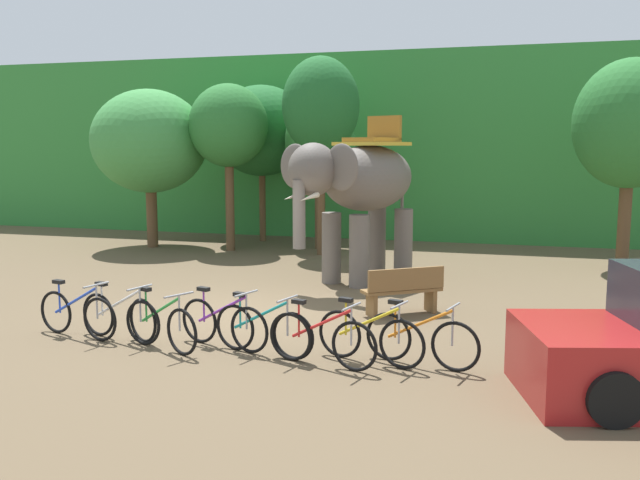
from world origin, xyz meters
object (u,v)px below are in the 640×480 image
bike_yellow (370,337)px  tree_center_right (321,107)px  bike_red (323,339)px  tree_right (630,125)px  bike_purple (223,323)px  wooden_bench (403,289)px  tree_left (149,142)px  tree_far_left (320,143)px  bike_teal (262,330)px  bike_blue (77,314)px  tree_center (228,127)px  elephant (360,185)px  bike_green (162,324)px  bike_orange (421,339)px  tree_far_right (262,131)px  bike_white (120,317)px

bike_yellow → tree_center_right: bearing=110.1°
bike_red → tree_right: bearing=61.2°
bike_purple → wooden_bench: (2.32, 2.81, 0.09)m
tree_left → tree_far_left: 5.17m
tree_right → bike_teal: (-6.15, -9.18, -3.22)m
bike_blue → bike_red: same height
bike_blue → bike_purple: size_ratio=1.02×
tree_left → tree_center: tree_center is taller
elephant → bike_yellow: elephant is taller
tree_center → tree_center_right: size_ratio=0.88×
bike_teal → wooden_bench: size_ratio=1.14×
elephant → bike_green: bearing=-106.1°
tree_center_right → tree_right: 7.97m
bike_orange → wooden_bench: bearing=104.0°
tree_center_right → bike_blue: size_ratio=3.31×
elephant → wooden_bench: (1.47, -2.89, -1.72)m
bike_orange → wooden_bench: bike_orange is taller
bike_purple → bike_yellow: (2.31, -0.11, 0.00)m
tree_far_right → tree_right: size_ratio=0.96×
tree_left → bike_green: bearing=-59.5°
tree_left → bike_blue: size_ratio=2.85×
bike_green → tree_far_right: bearing=103.5°
tree_far_right → bike_teal: size_ratio=3.01×
tree_center → bike_red: size_ratio=2.93×
elephant → bike_teal: (-0.14, -5.89, -1.82)m
wooden_bench → bike_orange: bearing=-76.0°
tree_left → bike_teal: bearing=-52.5°
bike_blue → tree_center_right: bearing=81.2°
tree_center → tree_center_right: (2.80, -0.02, 0.52)m
tree_far_left → bike_orange: size_ratio=2.79×
tree_center_right → tree_right: (7.94, -0.19, -0.57)m
tree_far_left → bike_yellow: (3.75, -10.44, -2.78)m
tree_left → tree_far_right: size_ratio=0.95×
bike_blue → bike_purple: same height
tree_center → wooden_bench: size_ratio=3.34×
tree_left → bike_purple: tree_left is taller
tree_center → tree_far_right: tree_far_right is taller
bike_yellow → wooden_bench: bearing=89.9°
tree_left → elephant: tree_left is taller
bike_white → bike_green: 0.89m
bike_white → bike_teal: (2.45, -0.11, 0.00)m
tree_center_right → bike_blue: 10.14m
tree_far_left → tree_center_right: size_ratio=0.84×
tree_left → bike_teal: 12.15m
bike_purple → bike_green: bearing=-161.1°
tree_center_right → bike_red: size_ratio=3.33×
bike_green → wooden_bench: (3.20, 3.12, 0.09)m
tree_far_left → bike_green: tree_far_left is taller
tree_far_left → wooden_bench: 8.83m
bike_blue → tree_far_right: bearing=95.9°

